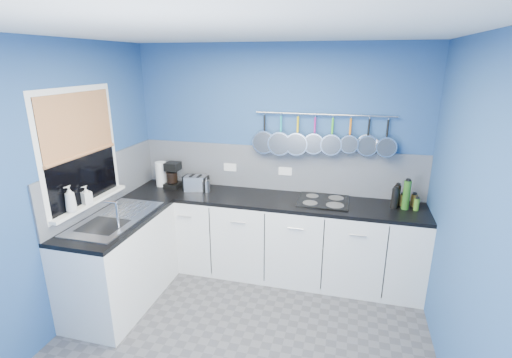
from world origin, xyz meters
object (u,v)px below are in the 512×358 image
at_px(soap_bottle_b, 86,195).
at_px(toaster, 196,183).
at_px(canister, 206,186).
at_px(soap_bottle_a, 70,199).
at_px(hob, 323,201).
at_px(coffee_maker, 173,175).
at_px(paper_towel, 161,174).

bearing_deg(soap_bottle_b, toaster, 57.26).
distance_m(toaster, canister, 0.13).
distance_m(soap_bottle_a, toaster, 1.38).
height_order(soap_bottle_b, toaster, soap_bottle_b).
height_order(soap_bottle_b, hob, soap_bottle_b).
height_order(soap_bottle_a, soap_bottle_b, soap_bottle_a).
distance_m(soap_bottle_a, coffee_maker, 1.28).
bearing_deg(coffee_maker, soap_bottle_a, -104.14).
xyz_separation_m(soap_bottle_a, canister, (0.77, 1.19, -0.20)).
bearing_deg(canister, soap_bottle_b, -128.05).
distance_m(paper_towel, toaster, 0.46).
distance_m(coffee_maker, toaster, 0.31).
bearing_deg(toaster, paper_towel, 157.58).
height_order(paper_towel, hob, paper_towel).
xyz_separation_m(soap_bottle_b, canister, (0.77, 0.99, -0.17)).
bearing_deg(soap_bottle_b, soap_bottle_a, -90.00).
xyz_separation_m(toaster, hob, (1.44, -0.00, -0.08)).
relative_size(paper_towel, coffee_maker, 0.98).
xyz_separation_m(soap_bottle_b, toaster, (0.65, 1.00, -0.15)).
height_order(soap_bottle_a, toaster, soap_bottle_a).
distance_m(paper_towel, canister, 0.59).
height_order(soap_bottle_b, paper_towel, soap_bottle_b).
height_order(toaster, hob, toaster).
height_order(coffee_maker, canister, coffee_maker).
relative_size(soap_bottle_a, hob, 0.46).
bearing_deg(canister, coffee_maker, 174.73).
bearing_deg(coffee_maker, toaster, -2.71).
bearing_deg(toaster, coffee_maker, 158.58).
xyz_separation_m(paper_towel, toaster, (0.45, -0.04, -0.06)).
relative_size(soap_bottle_a, canister, 1.83).
distance_m(coffee_maker, hob, 1.74).
distance_m(soap_bottle_b, coffee_maker, 1.09).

